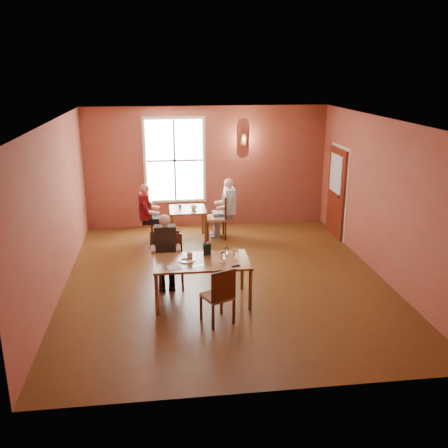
{
  "coord_description": "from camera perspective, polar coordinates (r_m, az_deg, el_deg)",
  "views": [
    {
      "loc": [
        -1.15,
        -8.71,
        3.88
      ],
      "look_at": [
        0.0,
        0.2,
        1.05
      ],
      "focal_mm": 40.0,
      "sensor_mm": 36.0,
      "label": 1
    }
  ],
  "objects": [
    {
      "name": "knife",
      "position": [
        8.24,
        -3.0,
        -4.78
      ],
      "size": [
        0.2,
        0.1,
        0.0
      ],
      "primitive_type": "cube",
      "rotation": [
        0.0,
        0.0,
        0.41
      ],
      "color": "white",
      "rests_on": "main_table"
    },
    {
      "name": "diner_white",
      "position": [
        11.68,
        -0.82,
        1.59
      ],
      "size": [
        0.54,
        0.54,
        1.36
      ],
      "primitive_type": null,
      "rotation": [
        0.0,
        0.0,
        1.57
      ],
      "color": "silver",
      "rests_on": "ground"
    },
    {
      "name": "sunglasses",
      "position": [
        8.22,
        1.37,
        -4.78
      ],
      "size": [
        0.14,
        0.07,
        0.02
      ],
      "primitive_type": "cube",
      "rotation": [
        0.0,
        0.0,
        0.26
      ],
      "color": "black",
      "rests_on": "main_table"
    },
    {
      "name": "chair_empty",
      "position": [
        7.9,
        -0.77,
        -8.1
      ],
      "size": [
        0.55,
        0.55,
        0.94
      ],
      "primitive_type": null,
      "rotation": [
        0.0,
        0.0,
        0.42
      ],
      "color": "#582C1C",
      "rests_on": "ground"
    },
    {
      "name": "chair_diner_main",
      "position": [
        9.13,
        -6.05,
        -4.43
      ],
      "size": [
        0.43,
        0.43,
        0.98
      ],
      "primitive_type": null,
      "rotation": [
        0.0,
        0.0,
        3.14
      ],
      "color": "brown",
      "rests_on": "ground"
    },
    {
      "name": "wall_front",
      "position": [
        5.85,
        4.69,
        -6.61
      ],
      "size": [
        6.0,
        0.04,
        3.0
      ],
      "primitive_type": "cube",
      "color": "brown",
      "rests_on": "ground"
    },
    {
      "name": "door",
      "position": [
        12.08,
        12.67,
        3.51
      ],
      "size": [
        0.12,
        1.04,
        2.1
      ],
      "primitive_type": "cube",
      "color": "maroon",
      "rests_on": "ground"
    },
    {
      "name": "chair_diner_white",
      "position": [
        11.73,
        -0.97,
        0.83
      ],
      "size": [
        0.46,
        0.46,
        1.04
      ],
      "primitive_type": null,
      "rotation": [
        0.0,
        0.0,
        1.57
      ],
      "color": "#4B2611",
      "rests_on": "ground"
    },
    {
      "name": "chair_diner_maroon",
      "position": [
        11.67,
        -7.32,
        0.45
      ],
      "size": [
        0.43,
        0.43,
        0.98
      ],
      "primitive_type": null,
      "rotation": [
        0.0,
        0.0,
        -1.57
      ],
      "color": "brown",
      "rests_on": "ground"
    },
    {
      "name": "diner_maroon",
      "position": [
        11.62,
        -7.5,
        1.29
      ],
      "size": [
        0.54,
        0.54,
        1.34
      ],
      "primitive_type": null,
      "rotation": [
        0.0,
        0.0,
        -1.57
      ],
      "color": "#4E121C",
      "rests_on": "ground"
    },
    {
      "name": "second_table",
      "position": [
        11.72,
        -4.12,
        0.0
      ],
      "size": [
        0.84,
        0.84,
        0.74
      ],
      "primitive_type": null,
      "color": "brown",
      "rests_on": "ground"
    },
    {
      "name": "wall_back",
      "position": [
        12.5,
        -1.95,
        6.49
      ],
      "size": [
        6.0,
        0.04,
        3.0
      ],
      "primitive_type": "cube",
      "color": "brown",
      "rests_on": "ground"
    },
    {
      "name": "ground",
      "position": [
        9.61,
        0.15,
        -6.34
      ],
      "size": [
        6.0,
        7.0,
        0.01
      ],
      "primitive_type": "cube",
      "color": "brown",
      "rests_on": "ground"
    },
    {
      "name": "ceiling",
      "position": [
        8.83,
        0.17,
        11.76
      ],
      "size": [
        6.0,
        7.0,
        0.04
      ],
      "primitive_type": "cube",
      "color": "white",
      "rests_on": "wall_back"
    },
    {
      "name": "main_table",
      "position": [
        8.6,
        -2.55,
        -6.56
      ],
      "size": [
        1.62,
        0.91,
        0.76
      ],
      "primitive_type": null,
      "color": "brown",
      "rests_on": "ground"
    },
    {
      "name": "plate_food",
      "position": [
        8.46,
        -4.32,
        -4.09
      ],
      "size": [
        0.33,
        0.33,
        0.04
      ],
      "primitive_type": "cylinder",
      "rotation": [
        0.0,
        0.0,
        0.17
      ],
      "color": "white",
      "rests_on": "main_table"
    },
    {
      "name": "wall_sconce",
      "position": [
        12.4,
        2.26,
        9.68
      ],
      "size": [
        0.16,
        0.16,
        0.28
      ],
      "primitive_type": "cylinder",
      "color": "brown",
      "rests_on": "wall_back"
    },
    {
      "name": "goblet_a",
      "position": [
        8.53,
        0.25,
        -3.25
      ],
      "size": [
        0.1,
        0.1,
        0.21
      ],
      "primitive_type": null,
      "rotation": [
        0.0,
        0.0,
        -0.18
      ],
      "color": "white",
      "rests_on": "main_table"
    },
    {
      "name": "goblet_b",
      "position": [
        8.4,
        1.32,
        -3.62
      ],
      "size": [
        0.09,
        0.09,
        0.2
      ],
      "primitive_type": null,
      "rotation": [
        0.0,
        0.0,
        -0.13
      ],
      "color": "white",
      "rests_on": "main_table"
    },
    {
      "name": "sandwich",
      "position": [
        8.48,
        -3.94,
        -3.73
      ],
      "size": [
        0.1,
        0.1,
        0.12
      ],
      "primitive_type": "cube",
      "rotation": [
        0.0,
        0.0,
        -0.03
      ],
      "color": "#DFAA6A",
      "rests_on": "main_table"
    },
    {
      "name": "napkin",
      "position": [
        8.19,
        -5.72,
        -4.98
      ],
      "size": [
        0.24,
        0.24,
        0.01
      ],
      "primitive_type": "cube",
      "rotation": [
        0.0,
        0.0,
        0.24
      ],
      "color": "white",
      "rests_on": "main_table"
    },
    {
      "name": "wall_left",
      "position": [
        9.22,
        -18.67,
        1.58
      ],
      "size": [
        0.04,
        7.0,
        3.0
      ],
      "primitive_type": "cube",
      "color": "brown",
      "rests_on": "ground"
    },
    {
      "name": "cup_b",
      "position": [
        11.68,
        -5.05,
        2.05
      ],
      "size": [
        0.12,
        0.12,
        0.1
      ],
      "primitive_type": "imported",
      "rotation": [
        0.0,
        0.0,
        -0.18
      ],
      "color": "silver",
      "rests_on": "second_table"
    },
    {
      "name": "wall_right",
      "position": [
        9.94,
        17.59,
        2.8
      ],
      "size": [
        0.04,
        7.0,
        3.0
      ],
      "primitive_type": "cube",
      "color": "brown",
      "rests_on": "ground"
    },
    {
      "name": "window",
      "position": [
        12.36,
        -5.66,
        7.24
      ],
      "size": [
        1.36,
        0.1,
        1.96
      ],
      "primitive_type": "cube",
      "color": "white",
      "rests_on": "wall_back"
    },
    {
      "name": "diner_main",
      "position": [
        9.05,
        -6.08,
        -3.57
      ],
      "size": [
        0.52,
        0.52,
        1.29
      ],
      "primitive_type": null,
      "rotation": [
        0.0,
        0.0,
        3.14
      ],
      "color": "#3A291D",
      "rests_on": "ground"
    },
    {
      "name": "menu_stand",
      "position": [
        8.65,
        -1.96,
        -2.9
      ],
      "size": [
        0.13,
        0.07,
        0.22
      ],
      "primitive_type": "cube",
      "rotation": [
        0.0,
        0.0,
        0.01
      ],
      "color": "black",
      "rests_on": "main_table"
    },
    {
      "name": "cup_a",
      "position": [
        11.5,
        -3.48,
        1.88
      ],
      "size": [
        0.17,
        0.17,
        0.11
      ],
      "primitive_type": "imported",
      "rotation": [
        0.0,
        0.0,
        0.24
      ],
      "color": "white",
      "rests_on": "second_table"
    },
    {
      "name": "goblet_c",
      "position": [
        8.3,
        -0.08,
        -3.83
      ],
      "size": [
        0.1,
        0.1,
        0.21
      ],
      "primitive_type": null,
      "rotation": [
        0.0,
        0.0,
        -0.14
      ],
      "color": "white",
      "rests_on": "main_table"
    }
  ]
}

